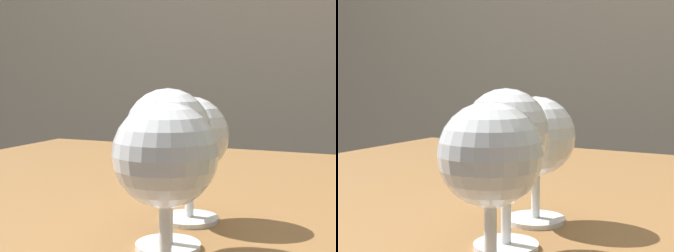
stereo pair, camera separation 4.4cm
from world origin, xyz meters
The scene contains 3 objects.
wine_glass_amber centered at (0.02, -0.29, 0.82)m, with size 0.07×0.07×0.13m.
wine_glass_rose centered at (-0.01, -0.21, 0.83)m, with size 0.07×0.07×0.14m.
wine_glass_white centered at (-0.03, -0.12, 0.82)m, with size 0.08×0.08×0.13m.
Camera 2 is at (0.20, -0.59, 0.88)m, focal length 54.51 mm.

